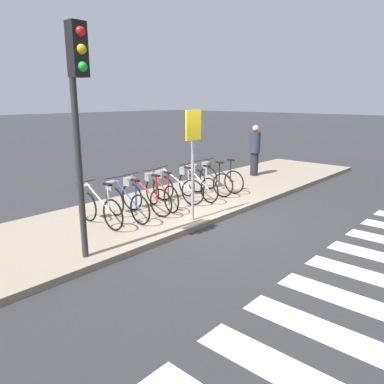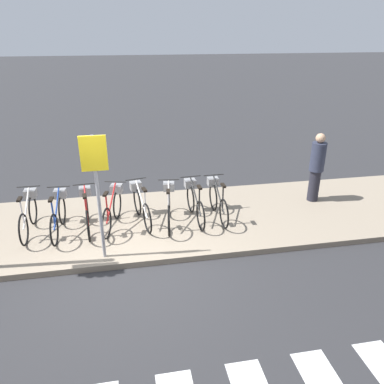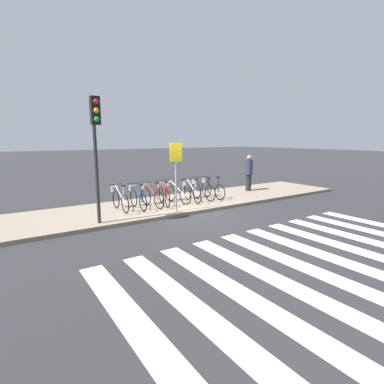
{
  "view_description": "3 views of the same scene",
  "coord_description": "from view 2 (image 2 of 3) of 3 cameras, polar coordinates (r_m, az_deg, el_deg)",
  "views": [
    {
      "loc": [
        -6.13,
        -4.73,
        2.63
      ],
      "look_at": [
        -0.34,
        0.42,
        0.69
      ],
      "focal_mm": 35.0,
      "sensor_mm": 36.0,
      "label": 1
    },
    {
      "loc": [
        0.07,
        -5.75,
        3.98
      ],
      "look_at": [
        1.21,
        0.43,
        1.23
      ],
      "focal_mm": 35.0,
      "sensor_mm": 36.0,
      "label": 2
    },
    {
      "loc": [
        -5.5,
        -8.19,
        2.57
      ],
      "look_at": [
        0.14,
        0.23,
        0.74
      ],
      "focal_mm": 28.0,
      "sensor_mm": 36.0,
      "label": 3
    }
  ],
  "objects": [
    {
      "name": "parked_bicycle_5",
      "position": [
        7.99,
        -3.54,
        -1.95
      ],
      "size": [
        0.46,
        1.5,
        0.93
      ],
      "color": "black",
      "rests_on": "sidewalk"
    },
    {
      "name": "parked_bicycle_2",
      "position": [
        8.06,
        -15.73,
        -2.62
      ],
      "size": [
        0.46,
        1.51,
        0.93
      ],
      "color": "black",
      "rests_on": "sidewalk"
    },
    {
      "name": "sidewalk",
      "position": [
        8.29,
        -9.7,
        -4.96
      ],
      "size": [
        16.44,
        3.11,
        0.12
      ],
      "color": "gray",
      "rests_on": "ground_plane"
    },
    {
      "name": "parked_bicycle_7",
      "position": [
        8.26,
        3.87,
        -1.06
      ],
      "size": [
        0.46,
        1.51,
        0.93
      ],
      "color": "black",
      "rests_on": "sidewalk"
    },
    {
      "name": "ground_plane",
      "position": [
        7.0,
        -9.33,
        -11.41
      ],
      "size": [
        120.0,
        120.0,
        0.0
      ],
      "primitive_type": "plane",
      "color": "#2D2D30"
    },
    {
      "name": "parked_bicycle_0",
      "position": [
        8.33,
        -23.63,
        -2.91
      ],
      "size": [
        0.46,
        1.51,
        0.93
      ],
      "color": "black",
      "rests_on": "sidewalk"
    },
    {
      "name": "sign_post",
      "position": [
        6.49,
        -14.39,
        2.1
      ],
      "size": [
        0.44,
        0.07,
        2.29
      ],
      "color": "#99999E",
      "rests_on": "sidewalk"
    },
    {
      "name": "pedestrian",
      "position": [
        9.34,
        18.46,
        3.75
      ],
      "size": [
        0.34,
        0.34,
        1.67
      ],
      "color": "#23232D",
      "rests_on": "sidewalk"
    },
    {
      "name": "parked_bicycle_3",
      "position": [
        8.04,
        -11.95,
        -2.28
      ],
      "size": [
        0.53,
        1.47,
        0.93
      ],
      "color": "black",
      "rests_on": "sidewalk"
    },
    {
      "name": "parked_bicycle_4",
      "position": [
        8.1,
        -7.83,
        -1.75
      ],
      "size": [
        0.47,
        1.49,
        0.93
      ],
      "color": "black",
      "rests_on": "sidewalk"
    },
    {
      "name": "parked_bicycle_6",
      "position": [
        8.15,
        0.35,
        -1.35
      ],
      "size": [
        0.46,
        1.51,
        0.93
      ],
      "color": "black",
      "rests_on": "sidewalk"
    },
    {
      "name": "parked_bicycle_1",
      "position": [
        8.1,
        -19.67,
        -3.02
      ],
      "size": [
        0.46,
        1.51,
        0.93
      ],
      "color": "black",
      "rests_on": "sidewalk"
    }
  ]
}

